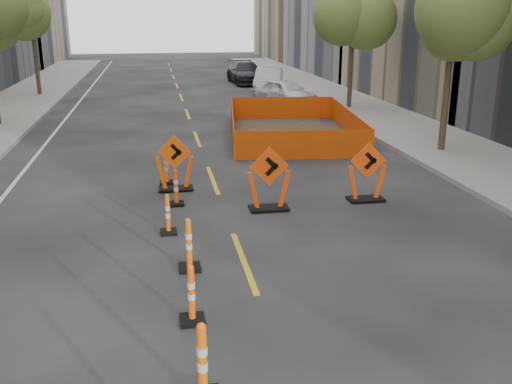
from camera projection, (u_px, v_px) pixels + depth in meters
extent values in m
plane|color=black|center=(290.00, 382.00, 7.71)|extent=(140.00, 140.00, 0.00)
cube|color=gray|center=(456.00, 151.00, 20.48)|extent=(4.00, 90.00, 0.15)
cylinder|color=#382B1E|center=(37.00, 70.00, 34.02)|extent=(0.24, 0.24, 3.15)
sphere|color=#5B7632|center=(31.00, 18.00, 33.14)|extent=(2.80, 2.80, 2.80)
cylinder|color=#382B1E|center=(445.00, 109.00, 19.93)|extent=(0.24, 0.24, 3.15)
sphere|color=#5B7632|center=(454.00, 21.00, 19.04)|extent=(2.80, 2.80, 2.80)
cylinder|color=#382B1E|center=(350.00, 79.00, 29.33)|extent=(0.24, 0.24, 3.15)
sphere|color=#5B7632|center=(353.00, 19.00, 28.44)|extent=(2.80, 2.80, 2.80)
imported|color=white|center=(286.00, 92.00, 31.10)|extent=(3.24, 4.45, 1.41)
imported|color=#AAA9AF|center=(269.00, 81.00, 35.76)|extent=(2.77, 4.86, 1.52)
imported|color=black|center=(246.00, 73.00, 40.85)|extent=(2.36, 5.32, 1.52)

